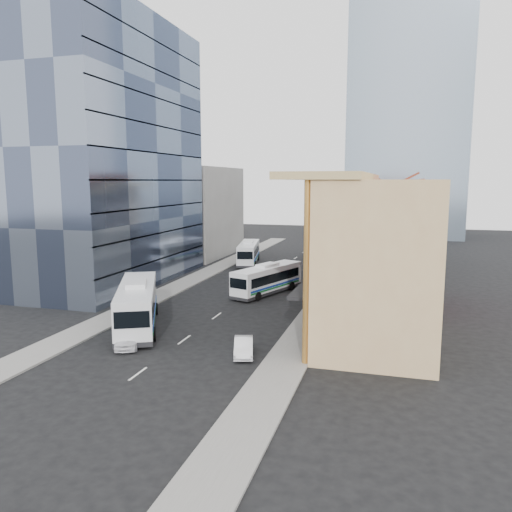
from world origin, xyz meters
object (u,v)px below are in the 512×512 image
(bus_right, at_px, (267,278))
(office_tower, at_px, (110,154))
(bus_left_near, at_px, (137,304))
(sedan_left, at_px, (127,337))
(bus_left_far, at_px, (249,252))
(shophouse_tan, at_px, (379,262))
(sedan_right, at_px, (244,347))

(bus_right, bearing_deg, office_tower, -163.20)
(office_tower, height_order, bus_left_near, office_tower)
(sedan_left, bearing_deg, bus_left_near, 85.97)
(bus_left_far, xyz_separation_m, sedan_left, (2.15, -37.40, -1.00))
(bus_left_near, height_order, bus_right, bus_left_near)
(bus_left_near, distance_m, bus_right, 16.52)
(shophouse_tan, bearing_deg, sedan_right, -145.60)
(shophouse_tan, relative_size, bus_left_far, 1.34)
(bus_right, distance_m, sedan_right, 19.18)
(bus_right, bearing_deg, bus_left_near, -95.46)
(bus_left_far, bearing_deg, bus_left_near, -100.72)
(bus_left_far, relative_size, sedan_right, 2.88)
(bus_right, relative_size, sedan_right, 2.79)
(bus_left_near, bearing_deg, sedan_right, -46.84)
(bus_left_near, bearing_deg, sedan_left, -95.40)
(office_tower, xyz_separation_m, sedan_right, (22.33, -19.94, -14.40))
(shophouse_tan, bearing_deg, bus_right, 132.72)
(bus_right, bearing_deg, sedan_right, -60.15)
(office_tower, bearing_deg, bus_left_near, -53.19)
(bus_left_near, relative_size, sedan_right, 3.35)
(shophouse_tan, xyz_separation_m, sedan_right, (-8.67, -5.94, -5.40))
(bus_left_near, bearing_deg, bus_left_far, 64.84)
(bus_left_near, distance_m, bus_left_far, 32.89)
(bus_left_near, xyz_separation_m, bus_right, (7.10, 14.91, -0.33))
(shophouse_tan, distance_m, bus_left_near, 19.57)
(office_tower, height_order, sedan_left, office_tower)
(shophouse_tan, distance_m, bus_right, 18.14)
(bus_left_near, relative_size, bus_left_far, 1.17)
(shophouse_tan, xyz_separation_m, bus_right, (-11.94, 12.93, -4.37))
(shophouse_tan, bearing_deg, office_tower, 155.70)
(office_tower, xyz_separation_m, bus_left_near, (11.96, -15.98, -13.04))
(office_tower, distance_m, bus_right, 23.31)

